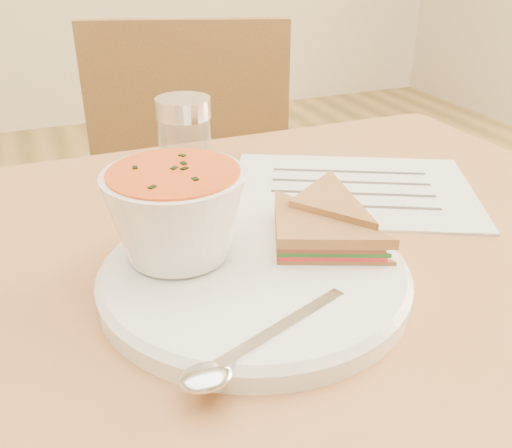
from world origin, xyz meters
name	(u,v)px	position (x,y,z in m)	size (l,w,h in m)	color
chair_far	(191,277)	(0.10, 0.45, 0.44)	(0.40, 0.40, 0.89)	brown
plate	(254,277)	(0.03, -0.04, 0.76)	(0.28, 0.28, 0.02)	white
soup_bowl	(177,219)	(-0.03, 0.00, 0.81)	(0.13, 0.13, 0.09)	white
sandwich_half_a	(277,255)	(0.05, -0.05, 0.78)	(0.11, 0.11, 0.03)	#A26139
sandwich_half_b	(288,214)	(0.08, 0.00, 0.79)	(0.09, 0.09, 0.03)	#A26139
spoon	(264,340)	(0.00, -0.14, 0.77)	(0.19, 0.04, 0.01)	silver
paper_menu	(352,189)	(0.22, 0.11, 0.75)	(0.29, 0.22, 0.00)	silver
condiment_shaker	(185,146)	(0.03, 0.18, 0.81)	(0.06, 0.06, 0.12)	silver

